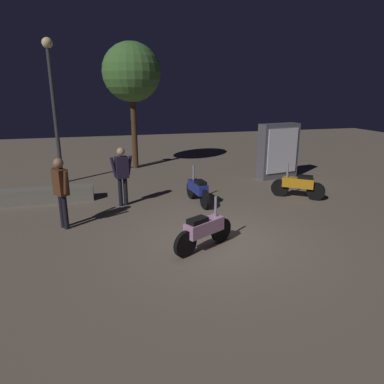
{
  "coord_description": "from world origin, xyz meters",
  "views": [
    {
      "loc": [
        -2.51,
        -6.82,
        3.31
      ],
      "look_at": [
        -0.47,
        0.74,
        1.0
      ],
      "focal_mm": 32.4,
      "sensor_mm": 36.0,
      "label": 1
    }
  ],
  "objects_px": {
    "motorcycle_pink_foreground": "(204,230)",
    "motorcycle_blue_parked_left": "(198,189)",
    "motorcycle_orange_parked_right": "(298,185)",
    "streetlamp_near": "(53,94)",
    "person_bystander_far": "(61,187)",
    "kiosk_billboard": "(278,151)",
    "person_rider_beside": "(122,171)"
  },
  "relations": [
    {
      "from": "motorcycle_pink_foreground",
      "to": "motorcycle_blue_parked_left",
      "type": "bearing_deg",
      "value": 47.92
    },
    {
      "from": "motorcycle_pink_foreground",
      "to": "motorcycle_orange_parked_right",
      "type": "relative_size",
      "value": 1.1
    },
    {
      "from": "motorcycle_blue_parked_left",
      "to": "streetlamp_near",
      "type": "bearing_deg",
      "value": 42.67
    },
    {
      "from": "motorcycle_orange_parked_right",
      "to": "person_bystander_far",
      "type": "bearing_deg",
      "value": 43.73
    },
    {
      "from": "motorcycle_blue_parked_left",
      "to": "streetlamp_near",
      "type": "height_order",
      "value": "streetlamp_near"
    },
    {
      "from": "kiosk_billboard",
      "to": "streetlamp_near",
      "type": "bearing_deg",
      "value": -19.23
    },
    {
      "from": "motorcycle_orange_parked_right",
      "to": "streetlamp_near",
      "type": "distance_m",
      "value": 8.83
    },
    {
      "from": "motorcycle_pink_foreground",
      "to": "motorcycle_orange_parked_right",
      "type": "distance_m",
      "value": 4.81
    },
    {
      "from": "person_rider_beside",
      "to": "person_bystander_far",
      "type": "bearing_deg",
      "value": -61.65
    },
    {
      "from": "motorcycle_pink_foreground",
      "to": "kiosk_billboard",
      "type": "xyz_separation_m",
      "value": [
        4.62,
        5.35,
        0.61
      ]
    },
    {
      "from": "motorcycle_orange_parked_right",
      "to": "kiosk_billboard",
      "type": "height_order",
      "value": "kiosk_billboard"
    },
    {
      "from": "motorcycle_blue_parked_left",
      "to": "motorcycle_orange_parked_right",
      "type": "relative_size",
      "value": 1.21
    },
    {
      "from": "motorcycle_pink_foreground",
      "to": "kiosk_billboard",
      "type": "distance_m",
      "value": 7.09
    },
    {
      "from": "motorcycle_pink_foreground",
      "to": "motorcycle_orange_parked_right",
      "type": "bearing_deg",
      "value": 6.32
    },
    {
      "from": "motorcycle_pink_foreground",
      "to": "person_bystander_far",
      "type": "distance_m",
      "value": 3.68
    },
    {
      "from": "motorcycle_blue_parked_left",
      "to": "motorcycle_pink_foreground",
      "type": "bearing_deg",
      "value": 160.22
    },
    {
      "from": "motorcycle_orange_parked_right",
      "to": "person_bystander_far",
      "type": "relative_size",
      "value": 0.77
    },
    {
      "from": "person_rider_beside",
      "to": "kiosk_billboard",
      "type": "height_order",
      "value": "kiosk_billboard"
    },
    {
      "from": "motorcycle_orange_parked_right",
      "to": "person_bystander_far",
      "type": "height_order",
      "value": "person_bystander_far"
    },
    {
      "from": "person_rider_beside",
      "to": "kiosk_billboard",
      "type": "bearing_deg",
      "value": 93.37
    },
    {
      "from": "motorcycle_orange_parked_right",
      "to": "streetlamp_near",
      "type": "xyz_separation_m",
      "value": [
        -7.4,
        3.97,
        2.74
      ]
    },
    {
      "from": "motorcycle_orange_parked_right",
      "to": "streetlamp_near",
      "type": "height_order",
      "value": "streetlamp_near"
    },
    {
      "from": "person_bystander_far",
      "to": "kiosk_billboard",
      "type": "bearing_deg",
      "value": 169.37
    },
    {
      "from": "person_bystander_far",
      "to": "kiosk_billboard",
      "type": "xyz_separation_m",
      "value": [
        7.62,
        3.31,
        -0.01
      ]
    },
    {
      "from": "motorcycle_pink_foreground",
      "to": "person_bystander_far",
      "type": "height_order",
      "value": "person_bystander_far"
    },
    {
      "from": "motorcycle_pink_foreground",
      "to": "motorcycle_blue_parked_left",
      "type": "relative_size",
      "value": 0.91
    },
    {
      "from": "person_bystander_far",
      "to": "kiosk_billboard",
      "type": "height_order",
      "value": "kiosk_billboard"
    },
    {
      "from": "motorcycle_orange_parked_right",
      "to": "streetlamp_near",
      "type": "relative_size",
      "value": 0.27
    },
    {
      "from": "motorcycle_pink_foreground",
      "to": "motorcycle_blue_parked_left",
      "type": "height_order",
      "value": "same"
    },
    {
      "from": "motorcycle_blue_parked_left",
      "to": "streetlamp_near",
      "type": "relative_size",
      "value": 0.33
    },
    {
      "from": "motorcycle_pink_foreground",
      "to": "streetlamp_near",
      "type": "bearing_deg",
      "value": 88.72
    },
    {
      "from": "motorcycle_orange_parked_right",
      "to": "kiosk_billboard",
      "type": "bearing_deg",
      "value": -66.5
    }
  ]
}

